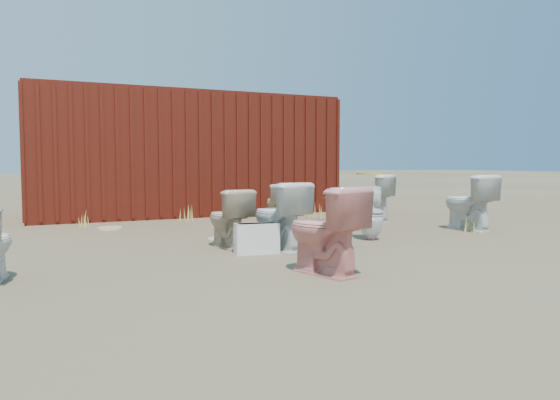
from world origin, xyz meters
name	(u,v)px	position (x,y,z in m)	size (l,w,h in m)	color
ground	(302,248)	(0.00, 0.00, 0.00)	(100.00, 100.00, 0.00)	brown
shipping_container	(182,155)	(0.00, 5.20, 1.20)	(6.00, 2.40, 2.40)	#48130C
toilet_front_pink	(324,230)	(-0.54, -1.45, 0.41)	(0.46, 0.81, 0.83)	pink
toilet_front_c	(279,216)	(-0.31, 0.00, 0.41)	(0.45, 0.80, 0.81)	white
toilet_front_maroon	(339,220)	(0.46, -0.11, 0.34)	(0.30, 0.31, 0.67)	#5E1110
toilet_front_e	(468,202)	(3.13, 0.43, 0.43)	(0.48, 0.84, 0.86)	white
toilet_back_beige_left	(228,218)	(-0.79, 0.42, 0.36)	(0.40, 0.71, 0.72)	beige
toilet_back_beige_right	(277,203)	(0.98, 2.74, 0.34)	(0.37, 0.66, 0.67)	beige
toilet_back_yellowlid	(369,198)	(2.48, 2.12, 0.42)	(0.46, 0.81, 0.83)	white
toilet_back_e	(371,213)	(1.18, 0.22, 0.36)	(0.33, 0.33, 0.72)	white
yellow_lid	(369,174)	(2.48, 2.12, 0.84)	(0.42, 0.53, 0.03)	gold
loose_tank	(257,238)	(-0.65, -0.13, 0.17)	(0.50, 0.20, 0.35)	silver
loose_lid_near	(110,228)	(-1.80, 2.99, 0.01)	(0.38, 0.49, 0.02)	beige
loose_lid_far	(222,239)	(-0.65, 1.05, 0.01)	(0.36, 0.47, 0.02)	beige
weed_clump_a	(80,220)	(-2.22, 3.29, 0.13)	(0.36, 0.36, 0.26)	#AAA744
weed_clump_b	(271,217)	(0.63, 2.24, 0.15)	(0.32, 0.32, 0.29)	#AAA744
weed_clump_c	(319,211)	(1.93, 2.91, 0.14)	(0.36, 0.36, 0.28)	#AAA744
weed_clump_d	(187,214)	(-0.40, 3.50, 0.13)	(0.30, 0.30, 0.27)	#AAA744
weed_clump_e	(275,211)	(1.26, 3.42, 0.13)	(0.34, 0.34, 0.26)	#AAA744
weed_clump_f	(470,225)	(2.95, 0.21, 0.11)	(0.28, 0.28, 0.22)	#AAA744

